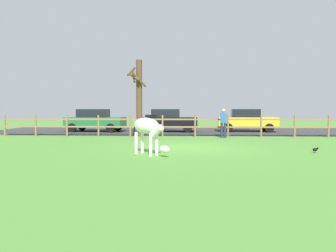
{
  "coord_description": "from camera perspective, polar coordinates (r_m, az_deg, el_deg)",
  "views": [
    {
      "loc": [
        -0.33,
        -12.86,
        1.6
      ],
      "look_at": [
        -0.98,
        0.68,
        0.86
      ],
      "focal_mm": 32.82,
      "sensor_mm": 36.0,
      "label": 1
    }
  ],
  "objects": [
    {
      "name": "parked_car_green",
      "position": [
        22.04,
        -13.38,
        1.07
      ],
      "size": [
        4.13,
        2.15,
        1.56
      ],
      "color": "#236B38",
      "rests_on": "parking_asphalt"
    },
    {
      "name": "parking_asphalt",
      "position": [
        22.22,
        3.61,
        -0.95
      ],
      "size": [
        28.0,
        7.4,
        0.05
      ],
      "primitive_type": "cube",
      "color": "#38383D",
      "rests_on": "ground_plane"
    },
    {
      "name": "visitor_near_fence",
      "position": [
        17.5,
        10.25,
        0.8
      ],
      "size": [
        0.38,
        0.25,
        1.64
      ],
      "color": "#232847",
      "rests_on": "ground_plane"
    },
    {
      "name": "crow_on_grass",
      "position": [
        12.54,
        25.69,
        -3.94
      ],
      "size": [
        0.21,
        0.1,
        0.2
      ],
      "color": "black",
      "rests_on": "ground_plane"
    },
    {
      "name": "bare_tree",
      "position": [
        18.29,
        -5.45,
        5.55
      ],
      "size": [
        1.17,
        1.29,
        4.5
      ],
      "color": "#513A23",
      "rests_on": "ground_plane"
    },
    {
      "name": "parked_car_black",
      "position": [
        21.28,
        -0.07,
        1.09
      ],
      "size": [
        4.02,
        1.93,
        1.56
      ],
      "color": "black",
      "rests_on": "parking_asphalt"
    },
    {
      "name": "ground_plane",
      "position": [
        12.96,
        4.21,
        -3.98
      ],
      "size": [
        60.0,
        60.0,
        0.0
      ],
      "primitive_type": "plane",
      "color": "#549338"
    },
    {
      "name": "paddock_fence",
      "position": [
        17.88,
        2.02,
        0.3
      ],
      "size": [
        20.98,
        0.11,
        1.27
      ],
      "color": "olive",
      "rests_on": "ground_plane"
    },
    {
      "name": "parked_car_yellow",
      "position": [
        22.19,
        14.4,
        1.07
      ],
      "size": [
        4.13,
        2.14,
        1.56
      ],
      "color": "yellow",
      "rests_on": "parking_asphalt"
    },
    {
      "name": "zebra",
      "position": [
        10.77,
        -3.78,
        -0.49
      ],
      "size": [
        1.53,
        1.47,
        1.41
      ],
      "color": "white",
      "rests_on": "ground_plane"
    }
  ]
}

